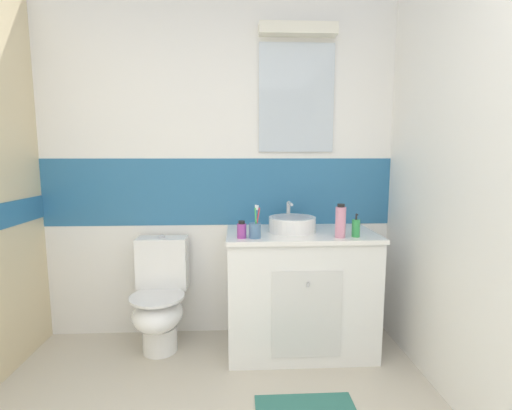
{
  "coord_description": "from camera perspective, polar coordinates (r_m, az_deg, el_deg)",
  "views": [
    {
      "loc": [
        0.14,
        -0.32,
        1.36
      ],
      "look_at": [
        0.25,
        1.84,
        1.07
      ],
      "focal_mm": 25.42,
      "sensor_mm": 36.0,
      "label": 1
    }
  ],
  "objects": [
    {
      "name": "shampoo_bottle_tall",
      "position": [
        2.37,
        13.16,
        -2.54
      ],
      "size": [
        0.07,
        0.07,
        0.22
      ],
      "color": "pink",
      "rests_on": "vanity_cabinet"
    },
    {
      "name": "sink_basin",
      "position": [
        2.52,
        5.7,
        -2.92
      ],
      "size": [
        0.32,
        0.37,
        0.19
      ],
      "color": "white",
      "rests_on": "vanity_cabinet"
    },
    {
      "name": "wall_back_tiled",
      "position": [
        2.77,
        -5.57,
        5.48
      ],
      "size": [
        3.2,
        0.2,
        2.5
      ],
      "color": "white",
      "rests_on": "ground_plane"
    },
    {
      "name": "vanity_cabinet",
      "position": [
        2.65,
        6.86,
        -13.17
      ],
      "size": [
        1.02,
        0.58,
        0.85
      ],
      "color": "white",
      "rests_on": "ground_plane"
    },
    {
      "name": "toilet",
      "position": [
        2.73,
        -14.9,
        -14.08
      ],
      "size": [
        0.37,
        0.5,
        0.8
      ],
      "color": "white",
      "rests_on": "ground_plane"
    },
    {
      "name": "soap_dispenser",
      "position": [
        2.42,
        15.44,
        -3.51
      ],
      "size": [
        0.05,
        0.05,
        0.15
      ],
      "color": "green",
      "rests_on": "vanity_cabinet"
    },
    {
      "name": "toothbrush_cup",
      "position": [
        2.3,
        -0.14,
        -3.89
      ],
      "size": [
        0.08,
        0.08,
        0.22
      ],
      "color": "#4C7299",
      "rests_on": "vanity_cabinet"
    },
    {
      "name": "lotion_bottle_short",
      "position": [
        2.3,
        -2.27,
        -3.97
      ],
      "size": [
        0.06,
        0.06,
        0.11
      ],
      "color": "#993F99",
      "rests_on": "vanity_cabinet"
    }
  ]
}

